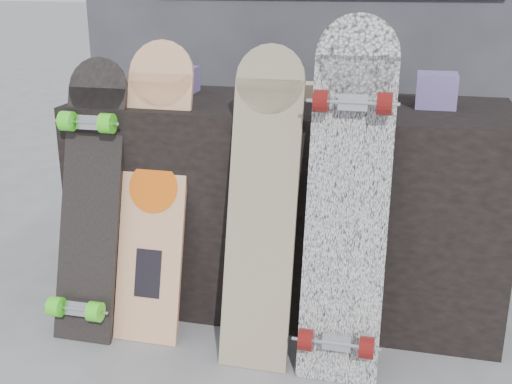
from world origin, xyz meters
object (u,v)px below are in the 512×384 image
(longboard_celtic, at_px, (263,198))
(skateboard_dark, at_px, (90,196))
(vendor_table, at_px, (289,204))
(longboard_cascadia, at_px, (348,196))
(longboard_geisha, at_px, (154,183))

(longboard_celtic, distance_m, skateboard_dark, 0.64)
(vendor_table, bearing_deg, longboard_cascadia, -57.17)
(longboard_geisha, relative_size, skateboard_dark, 1.06)
(longboard_cascadia, bearing_deg, longboard_celtic, 173.83)
(longboard_geisha, xyz_separation_m, longboard_celtic, (0.41, -0.08, 0.01))
(vendor_table, relative_size, longboard_cascadia, 1.40)
(longboard_celtic, relative_size, longboard_cascadia, 0.91)
(vendor_table, height_order, skateboard_dark, skateboard_dark)
(longboard_geisha, bearing_deg, longboard_celtic, -10.61)
(skateboard_dark, bearing_deg, vendor_table, 29.59)
(longboard_geisha, relative_size, longboard_cascadia, 0.91)
(longboard_geisha, height_order, longboard_cascadia, longboard_cascadia)
(longboard_celtic, distance_m, longboard_cascadia, 0.28)
(vendor_table, relative_size, skateboard_dark, 1.64)
(longboard_celtic, relative_size, skateboard_dark, 1.07)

